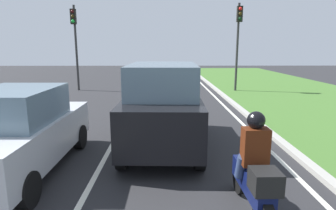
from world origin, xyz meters
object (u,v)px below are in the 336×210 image
Objects in this scene: car_suv_ahead at (163,105)px; motorcycle at (253,184)px; traffic_light_overhead_left at (75,34)px; rider_person at (255,146)px; traffic_light_near_right at (238,32)px; car_sedan_left_lane at (20,132)px.

motorcycle is (1.45, -3.34, -0.60)m from car_suv_ahead.
rider_person is at bearing -63.38° from traffic_light_overhead_left.
traffic_light_near_right reaches higher than rider_person.
car_suv_ahead reaches higher than motorcycle.
rider_person is at bearing -19.88° from car_sedan_left_lane.
car_sedan_left_lane is 0.82× the size of traffic_light_overhead_left.
motorcycle is 0.36× the size of traffic_light_overhead_left.
car_sedan_left_lane is (-3.10, -1.59, -0.25)m from car_suv_ahead.
traffic_light_overhead_left reaches higher than car_suv_ahead.
car_suv_ahead is 3.69m from motorcycle.
rider_person reaches higher than motorcycle.
motorcycle is (4.55, -1.76, -0.35)m from car_sedan_left_lane.
traffic_light_overhead_left is (-5.49, 10.54, 2.36)m from car_suv_ahead.
car_sedan_left_lane is 12.63m from traffic_light_overhead_left.
rider_person is at bearing -102.89° from traffic_light_near_right.
motorcycle is 0.62m from rider_person.
motorcycle is 0.36× the size of traffic_light_near_right.
car_sedan_left_lane is at bearing -151.04° from car_suv_ahead.
traffic_light_near_right reaches higher than car_sedan_left_lane.
rider_person is 0.22× the size of traffic_light_near_right.
car_suv_ahead is at bearing 27.85° from car_sedan_left_lane.
car_sedan_left_lane is at bearing 158.60° from rider_person.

